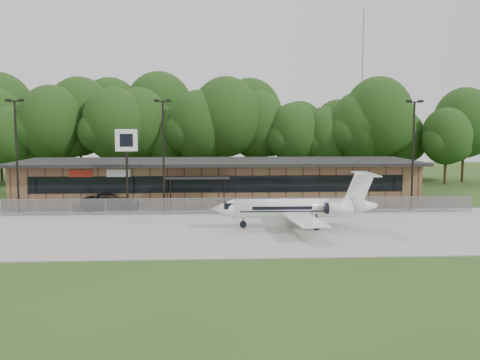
{
  "coord_description": "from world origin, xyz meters",
  "views": [
    {
      "loc": [
        -0.71,
        -32.02,
        7.99
      ],
      "look_at": [
        1.69,
        12.0,
        3.41
      ],
      "focal_mm": 40.0,
      "sensor_mm": 36.0,
      "label": 1
    }
  ],
  "objects": [
    {
      "name": "suv",
      "position": [
        -10.07,
        18.14,
        0.78
      ],
      "size": [
        6.06,
        3.75,
        1.57
      ],
      "primitive_type": "imported",
      "rotation": [
        0.0,
        0.0,
        1.79
      ],
      "color": "#2A292B",
      "rests_on": "ground"
    },
    {
      "name": "light_pole_mid",
      "position": [
        -5.0,
        16.5,
        5.98
      ],
      "size": [
        1.55,
        0.3,
        10.23
      ],
      "color": "black",
      "rests_on": "ground"
    },
    {
      "name": "business_jet",
      "position": [
        6.0,
        8.17,
        1.56
      ],
      "size": [
        12.91,
        11.46,
        4.37
      ],
      "rotation": [
        0.0,
        0.0,
        0.0
      ],
      "color": "white",
      "rests_on": "ground"
    },
    {
      "name": "treeline",
      "position": [
        0.0,
        42.0,
        7.5
      ],
      "size": [
        72.0,
        12.0,
        15.0
      ],
      "primitive_type": null,
      "color": "#193A12",
      "rests_on": "ground"
    },
    {
      "name": "apron",
      "position": [
        0.0,
        8.0,
        0.04
      ],
      "size": [
        64.0,
        18.0,
        0.08
      ],
      "primitive_type": "cube",
      "color": "#9E9B93",
      "rests_on": "ground"
    },
    {
      "name": "pole_sign",
      "position": [
        -8.35,
        16.8,
        5.8
      ],
      "size": [
        1.99,
        0.55,
        7.58
      ],
      "rotation": [
        0.0,
        0.0,
        0.16
      ],
      "color": "black",
      "rests_on": "ground"
    },
    {
      "name": "fence",
      "position": [
        0.0,
        15.0,
        0.78
      ],
      "size": [
        46.0,
        0.04,
        1.52
      ],
      "color": "gray",
      "rests_on": "ground"
    },
    {
      "name": "radio_mast",
      "position": [
        22.0,
        48.0,
        12.5
      ],
      "size": [
        0.2,
        0.2,
        25.0
      ],
      "primitive_type": "cylinder",
      "color": "gray",
      "rests_on": "ground"
    },
    {
      "name": "ground",
      "position": [
        0.0,
        0.0,
        0.0
      ],
      "size": [
        160.0,
        160.0,
        0.0
      ],
      "primitive_type": "plane",
      "color": "#2F4719",
      "rests_on": "ground"
    },
    {
      "name": "light_pole_right",
      "position": [
        18.0,
        16.5,
        5.98
      ],
      "size": [
        1.55,
        0.3,
        10.23
      ],
      "color": "black",
      "rests_on": "ground"
    },
    {
      "name": "parking_lot",
      "position": [
        0.0,
        19.5,
        0.03
      ],
      "size": [
        50.0,
        9.0,
        0.06
      ],
      "primitive_type": "cube",
      "color": "#383835",
      "rests_on": "ground"
    },
    {
      "name": "terminal",
      "position": [
        -0.0,
        23.94,
        2.18
      ],
      "size": [
        41.0,
        11.65,
        4.3
      ],
      "color": "brown",
      "rests_on": "ground"
    },
    {
      "name": "light_pole_left",
      "position": [
        -18.0,
        16.5,
        5.98
      ],
      "size": [
        1.55,
        0.3,
        10.23
      ],
      "color": "black",
      "rests_on": "ground"
    }
  ]
}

